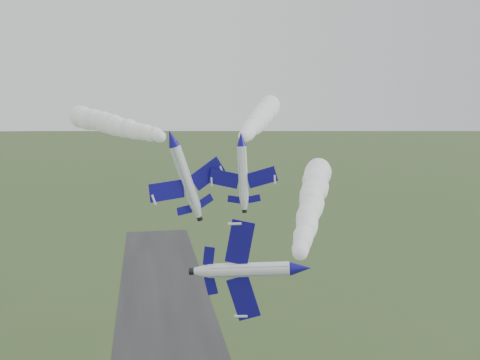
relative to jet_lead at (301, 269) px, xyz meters
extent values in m
cylinder|color=white|center=(-0.02, 0.12, 0.00)|extent=(4.04, 8.72, 1.64)
cone|color=navy|center=(-1.58, -5.09, 0.00)|extent=(2.22, 2.63, 1.64)
cone|color=white|center=(1.49, 5.13, 0.00)|extent=(2.10, 2.24, 1.64)
cylinder|color=black|center=(1.78, 6.11, 0.00)|extent=(0.97, 0.83, 0.83)
ellipsoid|color=black|center=(-0.10, -2.17, 0.03)|extent=(1.89, 3.14, 1.09)
cube|color=navy|center=(-0.12, 1.01, 3.06)|extent=(1.14, 2.49, 4.72)
cube|color=navy|center=(0.26, 0.89, -3.08)|extent=(1.14, 2.49, 4.72)
cube|color=navy|center=(1.12, 4.27, 1.63)|extent=(0.55, 1.15, 2.05)
cube|color=navy|center=(1.32, 4.21, -1.64)|extent=(0.55, 1.15, 2.05)
cube|color=navy|center=(2.43, 3.62, 0.08)|extent=(2.64, 2.22, 0.27)
cylinder|color=white|center=(-12.26, 20.52, 12.59)|extent=(4.25, 9.12, 2.02)
cone|color=navy|center=(-10.81, 15.10, 12.59)|extent=(2.55, 2.77, 2.02)
cone|color=white|center=(-13.66, 25.74, 12.59)|extent=(2.44, 2.36, 2.02)
cylinder|color=black|center=(-13.94, 26.76, 12.59)|extent=(1.15, 0.88, 1.02)
ellipsoid|color=black|center=(-11.85, 18.26, 13.15)|extent=(2.09, 3.29, 1.34)
cube|color=navy|center=(-15.34, 20.57, 11.41)|extent=(5.16, 3.66, 1.71)
cube|color=navy|center=(-9.53, 22.13, 13.46)|extent=(5.16, 3.66, 1.71)
cube|color=navy|center=(-14.96, 24.40, 12.04)|extent=(2.27, 1.65, 0.78)
cube|color=navy|center=(-11.86, 25.23, 13.13)|extent=(2.27, 1.65, 0.78)
cube|color=navy|center=(-13.78, 24.46, 13.89)|extent=(1.28, 1.86, 2.25)
cylinder|color=white|center=(-2.70, 20.42, 12.38)|extent=(3.33, 7.57, 1.40)
cone|color=navy|center=(-3.95, 15.87, 12.38)|extent=(1.86, 2.26, 1.40)
cone|color=white|center=(-1.50, 24.79, 12.38)|extent=(1.77, 1.91, 1.40)
cylinder|color=black|center=(-1.27, 25.65, 12.38)|extent=(0.82, 0.70, 0.71)
ellipsoid|color=black|center=(-3.23, 18.57, 12.88)|extent=(1.58, 2.72, 0.93)
cube|color=navy|center=(-5.08, 21.81, 12.12)|extent=(4.51, 3.14, 0.32)
cube|color=navy|center=(0.06, 20.39, 12.37)|extent=(4.51, 3.14, 0.32)
cube|color=navy|center=(-3.08, 24.39, 12.31)|extent=(1.98, 1.42, 0.17)
cube|color=navy|center=(-0.34, 23.64, 12.44)|extent=(1.98, 1.42, 0.17)
cube|color=navy|center=(-1.82, 23.83, 13.53)|extent=(0.57, 1.42, 1.96)
camera|label=1|loc=(-16.00, -52.51, 17.32)|focal=40.00mm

